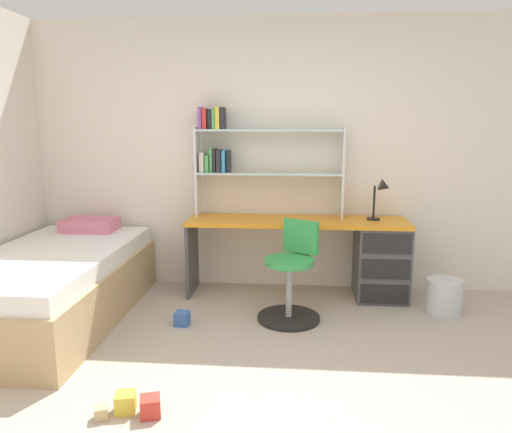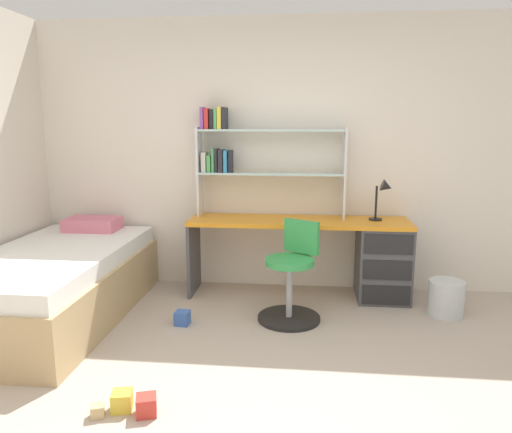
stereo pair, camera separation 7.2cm
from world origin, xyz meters
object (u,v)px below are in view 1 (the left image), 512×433
at_px(desk, 356,253).
at_px(desk_lamp, 382,193).
at_px(toy_block_yellow_2, 125,402).
at_px(waste_bin, 444,297).
at_px(bookshelf_hutch, 246,152).
at_px(swivel_chair, 291,281).
at_px(bed_platform, 53,286).
at_px(toy_block_blue_0, 182,319).
at_px(toy_block_red_3, 150,407).
at_px(toy_block_natural_1, 101,413).

xyz_separation_m(desk, desk_lamp, (0.22, 0.01, 0.57)).
bearing_deg(toy_block_yellow_2, waste_bin, 36.24).
height_order(bookshelf_hutch, desk_lamp, bookshelf_hutch).
bearing_deg(bookshelf_hutch, toy_block_yellow_2, -102.48).
relative_size(swivel_chair, bed_platform, 0.40).
xyz_separation_m(bed_platform, toy_block_blue_0, (1.08, -0.03, -0.24)).
height_order(waste_bin, toy_block_red_3, waste_bin).
relative_size(bookshelf_hutch, swivel_chair, 1.70).
bearing_deg(bookshelf_hutch, swivel_chair, -58.07).
bearing_deg(swivel_chair, waste_bin, 9.61).
xyz_separation_m(toy_block_blue_0, toy_block_yellow_2, (-0.04, -1.19, 0.00)).
height_order(desk, toy_block_yellow_2, desk).
distance_m(toy_block_natural_1, toy_block_yellow_2, 0.14).
distance_m(desk, waste_bin, 0.84).
bearing_deg(bed_platform, toy_block_blue_0, -1.33).
relative_size(swivel_chair, waste_bin, 2.72).
bearing_deg(desk_lamp, desk, -176.07).
height_order(toy_block_yellow_2, toy_block_red_3, same).
distance_m(waste_bin, toy_block_natural_1, 2.89).
xyz_separation_m(bookshelf_hutch, toy_block_red_3, (-0.32, -2.15, -1.29)).
bearing_deg(bed_platform, toy_block_natural_1, -54.39).
relative_size(toy_block_blue_0, toy_block_red_3, 1.00).
bearing_deg(waste_bin, toy_block_yellow_2, -143.76).
relative_size(desk, waste_bin, 6.76).
relative_size(bed_platform, toy_block_blue_0, 18.52).
relative_size(desk_lamp, toy_block_blue_0, 3.44).
distance_m(bookshelf_hutch, swivel_chair, 1.32).
bearing_deg(toy_block_blue_0, toy_block_natural_1, -96.78).
bearing_deg(desk_lamp, toy_block_natural_1, -131.46).
xyz_separation_m(desk_lamp, bed_platform, (-2.76, -0.78, -0.69)).
bearing_deg(toy_block_natural_1, desk, 51.87).
distance_m(desk_lamp, toy_block_natural_1, 2.93).
bearing_deg(toy_block_blue_0, desk, 28.23).
bearing_deg(bookshelf_hutch, bed_platform, -149.22).
distance_m(desk, toy_block_yellow_2, 2.51).
height_order(desk, swivel_chair, swivel_chair).
xyz_separation_m(toy_block_blue_0, toy_block_red_3, (0.11, -1.22, -0.00)).
height_order(bookshelf_hutch, waste_bin, bookshelf_hutch).
relative_size(bookshelf_hutch, toy_block_blue_0, 12.49).
bearing_deg(toy_block_red_3, toy_block_blue_0, 95.23).
bearing_deg(desk, bookshelf_hutch, 172.40).
height_order(waste_bin, toy_block_yellow_2, waste_bin).
xyz_separation_m(desk_lamp, swivel_chair, (-0.81, -0.59, -0.66)).
bearing_deg(bed_platform, swivel_chair, 5.48).
bearing_deg(toy_block_red_3, desk_lamp, 52.21).
xyz_separation_m(desk_lamp, toy_block_blue_0, (-1.68, -0.80, -0.93)).
height_order(waste_bin, toy_block_blue_0, waste_bin).
xyz_separation_m(waste_bin, toy_block_blue_0, (-2.18, -0.43, -0.09)).
relative_size(desk, bookshelf_hutch, 1.46).
distance_m(bed_platform, toy_block_red_3, 1.74).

